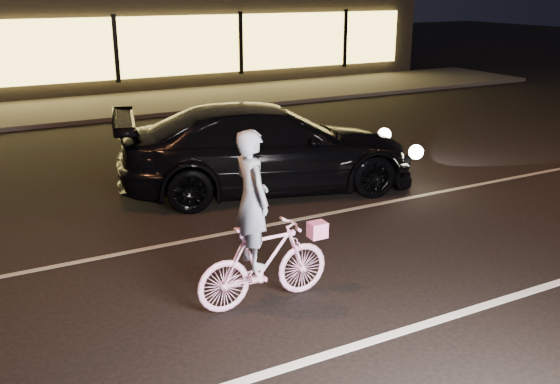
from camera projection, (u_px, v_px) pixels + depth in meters
ground at (396, 261)px, 8.51m from camera, size 90.00×90.00×0.00m
lane_stripe_near at (477, 308)px, 7.25m from camera, size 60.00×0.12×0.01m
lane_stripe_far at (319, 215)px, 10.18m from camera, size 60.00×0.10×0.01m
sidewalk at (135, 104)px, 19.38m from camera, size 30.00×4.00×0.12m
storefront at (87, 25)px, 23.72m from camera, size 25.40×8.42×4.20m
cyclist at (261, 244)px, 7.15m from camera, size 1.67×0.58×2.11m
sedan at (268, 148)px, 11.28m from camera, size 5.74×3.40×1.56m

